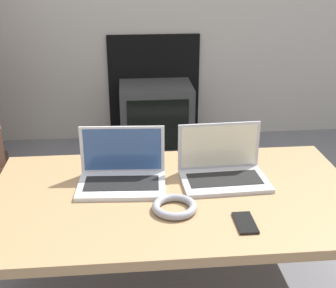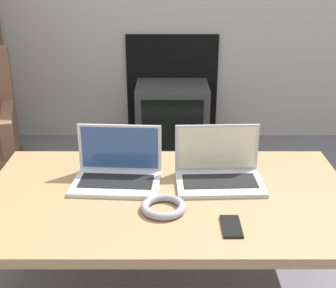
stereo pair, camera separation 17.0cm
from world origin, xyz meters
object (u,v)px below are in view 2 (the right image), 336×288
object	(u,v)px
laptop_right	(219,170)
tv	(172,116)
phone	(231,226)
laptop_left	(118,170)
headphones	(164,207)

from	to	relation	value
laptop_right	tv	xyz separation A→B (m)	(-0.17, 1.36, -0.25)
phone	tv	world-z (taller)	tv
laptop_left	phone	world-z (taller)	laptop_left
headphones	tv	distance (m)	1.60
laptop_right	tv	size ratio (longest dim) A/B	0.71
phone	tv	distance (m)	1.72
headphones	tv	world-z (taller)	headphones
laptop_left	tv	distance (m)	1.40
headphones	phone	bearing A→B (deg)	-26.18
laptop_right	headphones	xyz separation A→B (m)	(-0.21, -0.23, -0.03)
phone	tv	xyz separation A→B (m)	(-0.18, 1.70, -0.21)
laptop_left	tv	world-z (taller)	laptop_left
tv	laptop_right	bearing A→B (deg)	-82.90
laptop_right	headphones	size ratio (longest dim) A/B	2.15
laptop_left	tv	size ratio (longest dim) A/B	0.72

